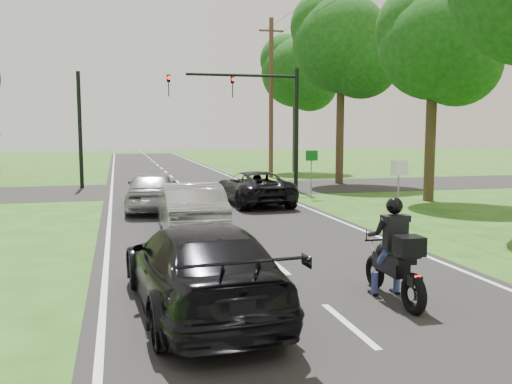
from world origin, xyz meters
TOP-DOWN VIEW (x-y plane):
  - ground at (0.00, 0.00)m, footprint 140.00×140.00m
  - road at (0.00, 10.00)m, footprint 8.00×100.00m
  - cross_road at (0.00, 16.00)m, footprint 60.00×7.00m
  - motorcycle_rider at (1.29, -3.07)m, footprint 0.61×2.17m
  - dark_suv at (1.96, 9.73)m, footprint 2.49×4.99m
  - silver_sedan at (-1.39, 3.93)m, footprint 1.66×4.62m
  - silver_suv at (-2.16, 8.99)m, footprint 2.26×4.68m
  - dark_car_behind at (-2.12, -2.76)m, footprint 2.44×5.24m
  - traffic_signal at (3.34, 14.00)m, footprint 6.38×0.44m
  - signal_pole_far at (-5.20, 18.00)m, footprint 0.20×0.20m
  - utility_pole_far at (6.20, 22.00)m, footprint 1.60×0.28m
  - sign_white at (4.70, 2.98)m, footprint 0.55×0.07m
  - sign_green at (4.90, 10.98)m, footprint 0.55×0.07m
  - tree_row_c at (9.75, 8.80)m, footprint 4.80×4.65m
  - tree_row_d at (9.10, 16.76)m, footprint 5.76×5.58m
  - tree_row_e at (9.48, 25.78)m, footprint 5.28×5.12m

SIDE VIEW (x-z plane):
  - ground at x=0.00m, z-range 0.00..0.00m
  - cross_road at x=0.00m, z-range 0.00..0.01m
  - road at x=0.00m, z-range 0.00..0.01m
  - dark_suv at x=1.96m, z-range 0.01..1.37m
  - motorcycle_rider at x=1.29m, z-range -0.20..1.67m
  - dark_car_behind at x=-2.12m, z-range 0.01..1.49m
  - silver_sedan at x=-1.39m, z-range 0.01..1.53m
  - silver_suv at x=-2.16m, z-range 0.01..1.55m
  - sign_white at x=4.70m, z-range 0.54..2.66m
  - sign_green at x=4.90m, z-range 0.54..2.66m
  - signal_pole_far at x=-5.20m, z-range 0.00..6.00m
  - traffic_signal at x=3.34m, z-range 1.14..7.14m
  - utility_pole_far at x=6.20m, z-range 0.08..10.08m
  - tree_row_c at x=9.75m, z-range 1.85..10.61m
  - tree_row_e at x=9.48m, z-range 2.03..11.64m
  - tree_row_d at x=9.10m, z-range 2.21..12.66m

